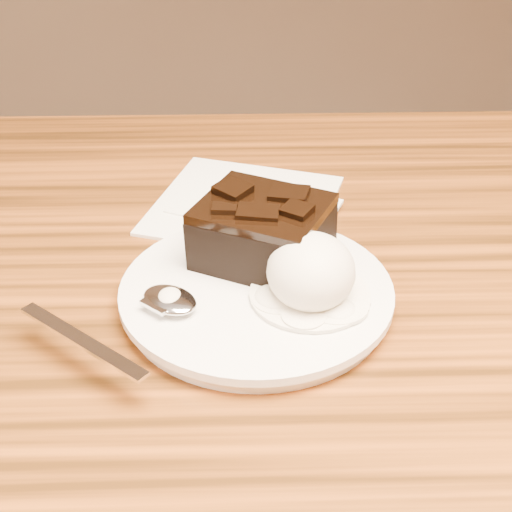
{
  "coord_description": "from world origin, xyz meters",
  "views": [
    {
      "loc": [
        -0.07,
        -0.48,
        1.11
      ],
      "look_at": [
        -0.06,
        0.02,
        0.79
      ],
      "focal_mm": 54.08,
      "sensor_mm": 36.0,
      "label": 1
    }
  ],
  "objects_px": {
    "brownie": "(263,235)",
    "ice_cream_scoop": "(311,271)",
    "plate": "(256,296)",
    "napkin": "(243,203)",
    "spoon": "(170,302)"
  },
  "relations": [
    {
      "from": "plate",
      "to": "napkin",
      "type": "distance_m",
      "value": 0.16
    },
    {
      "from": "plate",
      "to": "ice_cream_scoop",
      "type": "height_order",
      "value": "ice_cream_scoop"
    },
    {
      "from": "ice_cream_scoop",
      "to": "napkin",
      "type": "bearing_deg",
      "value": 105.49
    },
    {
      "from": "napkin",
      "to": "ice_cream_scoop",
      "type": "bearing_deg",
      "value": -74.51
    },
    {
      "from": "plate",
      "to": "spoon",
      "type": "height_order",
      "value": "spoon"
    },
    {
      "from": "brownie",
      "to": "ice_cream_scoop",
      "type": "relative_size",
      "value": 1.36
    },
    {
      "from": "brownie",
      "to": "napkin",
      "type": "relative_size",
      "value": 0.59
    },
    {
      "from": "plate",
      "to": "ice_cream_scoop",
      "type": "xyz_separation_m",
      "value": [
        0.04,
        -0.01,
        0.03
      ]
    },
    {
      "from": "plate",
      "to": "napkin",
      "type": "bearing_deg",
      "value": 92.84
    },
    {
      "from": "plate",
      "to": "spoon",
      "type": "distance_m",
      "value": 0.07
    },
    {
      "from": "napkin",
      "to": "plate",
      "type": "bearing_deg",
      "value": -87.16
    },
    {
      "from": "plate",
      "to": "ice_cream_scoop",
      "type": "distance_m",
      "value": 0.05
    },
    {
      "from": "brownie",
      "to": "napkin",
      "type": "bearing_deg",
      "value": 96.83
    },
    {
      "from": "brownie",
      "to": "napkin",
      "type": "xyz_separation_m",
      "value": [
        -0.01,
        0.12,
        -0.04
      ]
    },
    {
      "from": "brownie",
      "to": "plate",
      "type": "bearing_deg",
      "value": -98.84
    }
  ]
}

